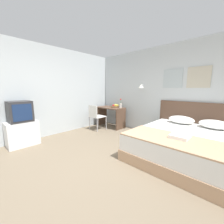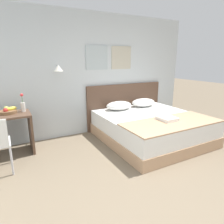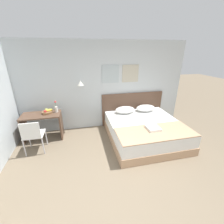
{
  "view_description": "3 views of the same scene",
  "coord_description": "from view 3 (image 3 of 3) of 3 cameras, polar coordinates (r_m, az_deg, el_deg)",
  "views": [
    {
      "loc": [
        1.81,
        -1.33,
        1.41
      ],
      "look_at": [
        -0.69,
        1.33,
        0.8
      ],
      "focal_mm": 22.0,
      "sensor_mm": 36.0,
      "label": 1
    },
    {
      "loc": [
        -1.52,
        -1.48,
        1.68
      ],
      "look_at": [
        0.05,
        1.44,
        0.79
      ],
      "focal_mm": 32.0,
      "sensor_mm": 36.0,
      "label": 2
    },
    {
      "loc": [
        -0.62,
        -1.76,
        2.38
      ],
      "look_at": [
        0.09,
        1.33,
        1.05
      ],
      "focal_mm": 24.0,
      "sensor_mm": 36.0,
      "label": 3
    }
  ],
  "objects": [
    {
      "name": "bed",
      "position": [
        4.35,
        12.24,
        -6.91
      ],
      "size": [
        1.94,
        2.02,
        0.54
      ],
      "color": "tan",
      "rests_on": "ground_plane"
    },
    {
      "name": "fruit_bowl",
      "position": [
        4.52,
        -23.45,
        0.13
      ],
      "size": [
        0.3,
        0.28,
        0.12
      ],
      "color": "brown",
      "rests_on": "desk"
    },
    {
      "name": "throw_blanket",
      "position": [
        3.77,
        16.26,
        -7.36
      ],
      "size": [
        1.88,
        0.81,
        0.02
      ],
      "color": "tan",
      "rests_on": "bed"
    },
    {
      "name": "wall_back",
      "position": [
        4.66,
        -4.92,
        9.59
      ],
      "size": [
        5.52,
        0.31,
        2.65
      ],
      "color": "silver",
      "rests_on": "ground_plane"
    },
    {
      "name": "pillow_left",
      "position": [
        4.71,
        4.98,
        0.82
      ],
      "size": [
        0.62,
        0.41,
        0.19
      ],
      "color": "white",
      "rests_on": "bed"
    },
    {
      "name": "headboard",
      "position": [
        5.1,
        7.72,
        1.34
      ],
      "size": [
        2.06,
        0.06,
        1.08
      ],
      "color": "brown",
      "rests_on": "ground_plane"
    },
    {
      "name": "desk_chair",
      "position": [
        4.05,
        -27.99,
        -7.46
      ],
      "size": [
        0.45,
        0.45,
        0.87
      ],
      "color": "white",
      "rests_on": "ground_plane"
    },
    {
      "name": "ground_plane",
      "position": [
        3.02,
        4.59,
        -29.29
      ],
      "size": [
        24.0,
        24.0,
        0.0
      ],
      "primitive_type": "plane",
      "color": "#756651"
    },
    {
      "name": "desk",
      "position": [
        4.61,
        -25.03,
        -3.54
      ],
      "size": [
        1.02,
        0.55,
        0.74
      ],
      "color": "brown",
      "rests_on": "ground_plane"
    },
    {
      "name": "folded_towel_near_foot",
      "position": [
        3.86,
        15.32,
        -5.82
      ],
      "size": [
        0.3,
        0.34,
        0.06
      ],
      "color": "white",
      "rests_on": "throw_blanket"
    },
    {
      "name": "pillow_right",
      "position": [
        4.95,
        12.68,
        1.47
      ],
      "size": [
        0.62,
        0.41,
        0.19
      ],
      "color": "white",
      "rests_on": "bed"
    },
    {
      "name": "flower_vase",
      "position": [
        4.47,
        -20.47,
        1.35
      ],
      "size": [
        0.08,
        0.08,
        0.33
      ],
      "color": "silver",
      "rests_on": "desk"
    }
  ]
}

